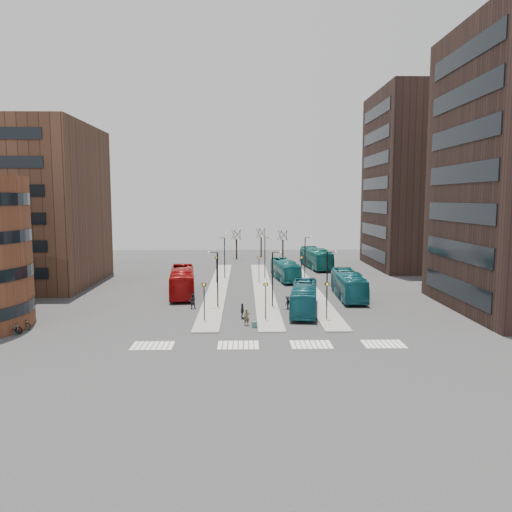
{
  "coord_description": "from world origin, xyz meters",
  "views": [
    {
      "loc": [
        -0.49,
        -35.8,
        11.96
      ],
      "look_at": [
        0.95,
        24.33,
        5.0
      ],
      "focal_mm": 35.0,
      "sensor_mm": 36.0,
      "label": 1
    }
  ],
  "objects_px": {
    "teal_bus_b": "(285,270)",
    "commuter_b": "(242,311)",
    "red_bus": "(182,282)",
    "teal_bus_c": "(348,285)",
    "teal_bus_d": "(316,258)",
    "suitcase": "(254,325)",
    "bicycle_near": "(11,331)",
    "bicycle_mid": "(13,329)",
    "traveller": "(247,317)",
    "commuter_c": "(287,302)",
    "bicycle_far": "(21,324)",
    "commuter_a": "(192,301)",
    "teal_bus_a": "(304,298)"
  },
  "relations": [
    {
      "from": "traveller",
      "to": "commuter_c",
      "type": "height_order",
      "value": "traveller"
    },
    {
      "from": "suitcase",
      "to": "commuter_a",
      "type": "height_order",
      "value": "commuter_a"
    },
    {
      "from": "traveller",
      "to": "bicycle_far",
      "type": "distance_m",
      "value": 20.75
    },
    {
      "from": "suitcase",
      "to": "traveller",
      "type": "distance_m",
      "value": 1.17
    },
    {
      "from": "red_bus",
      "to": "commuter_a",
      "type": "distance_m",
      "value": 8.18
    },
    {
      "from": "teal_bus_b",
      "to": "commuter_b",
      "type": "height_order",
      "value": "teal_bus_b"
    },
    {
      "from": "suitcase",
      "to": "commuter_c",
      "type": "height_order",
      "value": "commuter_c"
    },
    {
      "from": "commuter_a",
      "to": "bicycle_far",
      "type": "xyz_separation_m",
      "value": [
        -14.84,
        -8.42,
        -0.35
      ]
    },
    {
      "from": "commuter_b",
      "to": "bicycle_near",
      "type": "relative_size",
      "value": 1.01
    },
    {
      "from": "teal_bus_b",
      "to": "commuter_b",
      "type": "bearing_deg",
      "value": -112.2
    },
    {
      "from": "teal_bus_c",
      "to": "bicycle_far",
      "type": "bearing_deg",
      "value": -155.47
    },
    {
      "from": "teal_bus_c",
      "to": "teal_bus_b",
      "type": "bearing_deg",
      "value": 117.71
    },
    {
      "from": "suitcase",
      "to": "teal_bus_b",
      "type": "relative_size",
      "value": 0.06
    },
    {
      "from": "teal_bus_c",
      "to": "bicycle_near",
      "type": "relative_size",
      "value": 7.48
    },
    {
      "from": "teal_bus_d",
      "to": "bicycle_far",
      "type": "distance_m",
      "value": 51.63
    },
    {
      "from": "teal_bus_c",
      "to": "teal_bus_d",
      "type": "bearing_deg",
      "value": 92.22
    },
    {
      "from": "traveller",
      "to": "commuter_c",
      "type": "relative_size",
      "value": 1.12
    },
    {
      "from": "commuter_a",
      "to": "suitcase",
      "type": "bearing_deg",
      "value": 124.54
    },
    {
      "from": "teal_bus_c",
      "to": "bicycle_mid",
      "type": "bearing_deg",
      "value": -153.21
    },
    {
      "from": "teal_bus_d",
      "to": "traveller",
      "type": "relative_size",
      "value": 7.63
    },
    {
      "from": "suitcase",
      "to": "commuter_b",
      "type": "relative_size",
      "value": 0.38
    },
    {
      "from": "suitcase",
      "to": "bicycle_far",
      "type": "height_order",
      "value": "bicycle_far"
    },
    {
      "from": "red_bus",
      "to": "teal_bus_d",
      "type": "xyz_separation_m",
      "value": [
        20.07,
        23.5,
        0.04
      ]
    },
    {
      "from": "bicycle_far",
      "to": "teal_bus_c",
      "type": "bearing_deg",
      "value": -63.63
    },
    {
      "from": "teal_bus_d",
      "to": "commuter_a",
      "type": "distance_m",
      "value": 36.2
    },
    {
      "from": "teal_bus_b",
      "to": "teal_bus_d",
      "type": "xyz_separation_m",
      "value": [
        6.33,
        12.46,
        0.25
      ]
    },
    {
      "from": "teal_bus_a",
      "to": "teal_bus_d",
      "type": "xyz_separation_m",
      "value": [
        6.03,
        33.24,
        0.21
      ]
    },
    {
      "from": "teal_bus_a",
      "to": "suitcase",
      "type": "bearing_deg",
      "value": -121.86
    },
    {
      "from": "teal_bus_c",
      "to": "commuter_b",
      "type": "relative_size",
      "value": 7.37
    },
    {
      "from": "commuter_c",
      "to": "bicycle_near",
      "type": "xyz_separation_m",
      "value": [
        -25.19,
        -9.84,
        -0.33
      ]
    },
    {
      "from": "teal_bus_c",
      "to": "traveller",
      "type": "relative_size",
      "value": 7.02
    },
    {
      "from": "red_bus",
      "to": "bicycle_mid",
      "type": "relative_size",
      "value": 7.14
    },
    {
      "from": "traveller",
      "to": "commuter_a",
      "type": "xyz_separation_m",
      "value": [
        -5.89,
        7.46,
        0.02
      ]
    },
    {
      "from": "bicycle_far",
      "to": "traveller",
      "type": "bearing_deg",
      "value": -83.77
    },
    {
      "from": "teal_bus_b",
      "to": "bicycle_near",
      "type": "bearing_deg",
      "value": -139.69
    },
    {
      "from": "teal_bus_d",
      "to": "commuter_b",
      "type": "relative_size",
      "value": 8.01
    },
    {
      "from": "bicycle_mid",
      "to": "teal_bus_a",
      "type": "bearing_deg",
      "value": -73.54
    },
    {
      "from": "teal_bus_b",
      "to": "bicycle_mid",
      "type": "bearing_deg",
      "value": -139.99
    },
    {
      "from": "teal_bus_b",
      "to": "commuter_c",
      "type": "distance_m",
      "value": 19.43
    },
    {
      "from": "bicycle_near",
      "to": "bicycle_mid",
      "type": "bearing_deg",
      "value": 4.36
    },
    {
      "from": "teal_bus_a",
      "to": "bicycle_far",
      "type": "relative_size",
      "value": 5.91
    },
    {
      "from": "bicycle_far",
      "to": "commuter_c",
      "type": "bearing_deg",
      "value": -68.86
    },
    {
      "from": "red_bus",
      "to": "commuter_b",
      "type": "height_order",
      "value": "red_bus"
    },
    {
      "from": "teal_bus_b",
      "to": "bicycle_far",
      "type": "height_order",
      "value": "teal_bus_b"
    },
    {
      "from": "red_bus",
      "to": "teal_bus_c",
      "type": "xyz_separation_m",
      "value": [
        20.29,
        -2.39,
        -0.09
      ]
    },
    {
      "from": "suitcase",
      "to": "teal_bus_d",
      "type": "relative_size",
      "value": 0.05
    },
    {
      "from": "suitcase",
      "to": "commuter_b",
      "type": "xyz_separation_m",
      "value": [
        -1.14,
        3.51,
        0.48
      ]
    },
    {
      "from": "red_bus",
      "to": "traveller",
      "type": "height_order",
      "value": "red_bus"
    },
    {
      "from": "teal_bus_b",
      "to": "bicycle_mid",
      "type": "height_order",
      "value": "teal_bus_b"
    },
    {
      "from": "teal_bus_a",
      "to": "commuter_b",
      "type": "xyz_separation_m",
      "value": [
        -6.53,
        -2.85,
        -0.74
      ]
    }
  ]
}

